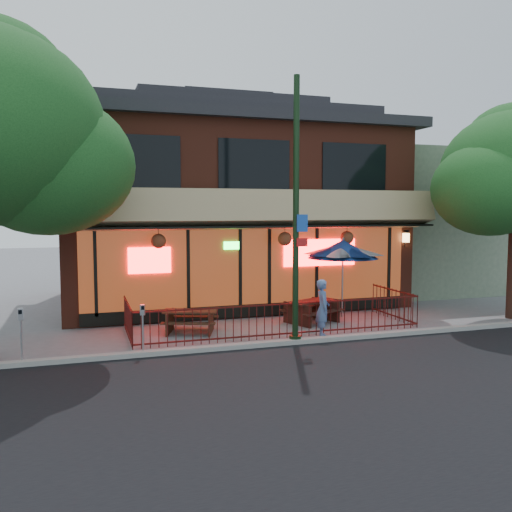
% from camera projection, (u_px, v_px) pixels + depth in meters
% --- Properties ---
extents(ground, '(80.00, 80.00, 0.00)m').
position_uv_depth(ground, '(290.00, 339.00, 14.85)').
color(ground, gray).
rests_on(ground, ground).
extents(asphalt_street, '(80.00, 11.00, 0.00)m').
position_uv_depth(asphalt_street, '(419.00, 420.00, 9.16)').
color(asphalt_street, black).
rests_on(asphalt_street, ground).
extents(curb, '(80.00, 0.25, 0.12)m').
position_uv_depth(curb, '(297.00, 341.00, 14.37)').
color(curb, '#999993').
rests_on(curb, ground).
extents(restaurant_building, '(12.96, 9.49, 8.05)m').
position_uv_depth(restaurant_building, '(224.00, 195.00, 21.23)').
color(restaurant_building, maroon).
rests_on(restaurant_building, ground).
extents(neighbor_building, '(6.00, 7.00, 6.00)m').
position_uv_depth(neighbor_building, '(412.00, 221.00, 24.64)').
color(neighbor_building, gray).
rests_on(neighbor_building, ground).
extents(patio_fence, '(8.44, 2.62, 1.00)m').
position_uv_depth(patio_fence, '(283.00, 313.00, 15.27)').
color(patio_fence, '#48120F').
rests_on(patio_fence, ground).
extents(street_light, '(0.43, 0.32, 7.00)m').
position_uv_depth(street_light, '(296.00, 225.00, 14.19)').
color(street_light, black).
rests_on(street_light, ground).
extents(picnic_table_left, '(1.84, 1.62, 0.66)m').
position_uv_depth(picnic_table_left, '(190.00, 318.00, 15.59)').
color(picnic_table_left, '#3D2416').
rests_on(picnic_table_left, ground).
extents(picnic_table_right, '(1.99, 1.78, 0.70)m').
position_uv_depth(picnic_table_right, '(312.00, 308.00, 17.01)').
color(picnic_table_right, '#321811').
rests_on(picnic_table_right, ground).
extents(patio_umbrella, '(2.31, 2.31, 2.64)m').
position_uv_depth(patio_umbrella, '(343.00, 249.00, 17.78)').
color(patio_umbrella, gray).
rests_on(patio_umbrella, ground).
extents(pedestrian, '(0.54, 0.68, 1.62)m').
position_uv_depth(pedestrian, '(323.00, 308.00, 15.08)').
color(pedestrian, '#4F6B9F').
rests_on(pedestrian, ground).
extents(parking_meter_near, '(0.13, 0.12, 1.25)m').
position_uv_depth(parking_meter_near, '(143.00, 321.00, 13.17)').
color(parking_meter_near, '#96989E').
rests_on(parking_meter_near, ground).
extents(parking_meter_far, '(0.13, 0.12, 1.32)m').
position_uv_depth(parking_meter_far, '(21.00, 327.00, 12.33)').
color(parking_meter_far, '#9C9FA5').
rests_on(parking_meter_far, ground).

